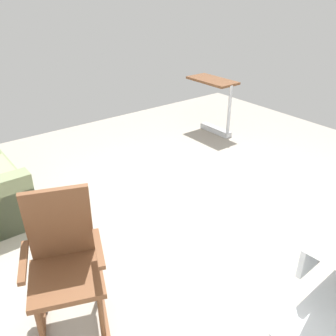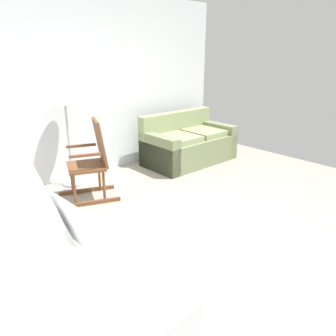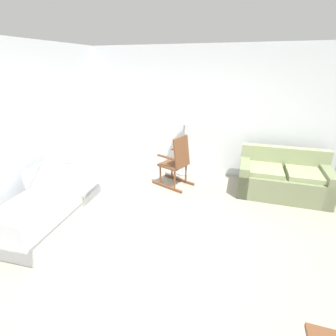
% 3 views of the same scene
% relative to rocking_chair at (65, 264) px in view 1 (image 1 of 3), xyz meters
% --- Properties ---
extents(ground_plane, '(6.55, 6.55, 0.00)m').
position_rel_rocking_chair_xyz_m(ground_plane, '(0.36, -1.75, -0.50)').
color(ground_plane, gray).
extents(rocking_chair, '(0.88, 0.71, 1.05)m').
position_rel_rocking_chair_xyz_m(rocking_chair, '(0.00, 0.00, 0.00)').
color(rocking_chair, brown).
rests_on(rocking_chair, ground).
extents(overbed_table, '(0.84, 0.41, 0.84)m').
position_rel_rocking_chair_xyz_m(overbed_table, '(2.05, -3.37, 0.03)').
color(overbed_table, '#B2B5BA').
rests_on(overbed_table, ground).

